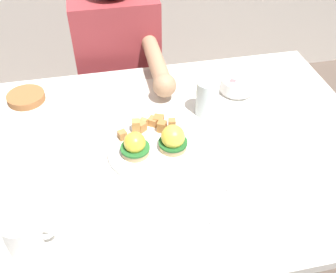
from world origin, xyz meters
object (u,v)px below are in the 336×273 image
at_px(eggs_benedict_plate, 154,145).
at_px(fork, 225,200).
at_px(fruit_bowl, 237,85).
at_px(diner_person, 120,69).
at_px(water_glass_near, 207,100).
at_px(side_plate, 27,100).
at_px(coffee_mug, 24,234).
at_px(dining_table, 177,170).

relative_size(eggs_benedict_plate, fork, 2.07).
bearing_deg(fruit_bowl, diner_person, 134.86).
bearing_deg(fork, water_glass_near, 81.80).
bearing_deg(water_glass_near, side_plate, 163.28).
xyz_separation_m(water_glass_near, side_plate, (-0.58, 0.17, -0.04)).
relative_size(fruit_bowl, water_glass_near, 1.00).
xyz_separation_m(fruit_bowl, coffee_mug, (-0.68, -0.49, 0.02)).
xyz_separation_m(dining_table, water_glass_near, (0.13, 0.13, 0.16)).
bearing_deg(diner_person, eggs_benedict_plate, -86.45).
bearing_deg(water_glass_near, fruit_bowl, 33.90).
height_order(dining_table, water_glass_near, water_glass_near).
bearing_deg(dining_table, water_glass_near, 46.97).
distance_m(eggs_benedict_plate, water_glass_near, 0.25).
bearing_deg(water_glass_near, eggs_benedict_plate, -143.86).
bearing_deg(fruit_bowl, fork, -112.57).
bearing_deg(water_glass_near, diner_person, 116.79).
distance_m(water_glass_near, diner_person, 0.54).
relative_size(fruit_bowl, fork, 0.92).
bearing_deg(coffee_mug, diner_person, 70.59).
bearing_deg(eggs_benedict_plate, water_glass_near, 36.14).
distance_m(fork, diner_person, 0.85).
distance_m(fruit_bowl, side_plate, 0.72).
height_order(fruit_bowl, water_glass_near, water_glass_near).
xyz_separation_m(coffee_mug, diner_person, (0.31, 0.87, -0.14)).
height_order(dining_table, diner_person, diner_person).
xyz_separation_m(coffee_mug, water_glass_near, (0.54, 0.40, 0.00)).
distance_m(side_plate, diner_person, 0.46).
height_order(fruit_bowl, side_plate, fruit_bowl).
bearing_deg(eggs_benedict_plate, diner_person, 93.55).
relative_size(eggs_benedict_plate, diner_person, 0.24).
height_order(eggs_benedict_plate, fruit_bowl, eggs_benedict_plate).
bearing_deg(eggs_benedict_plate, side_plate, 140.05).
distance_m(dining_table, eggs_benedict_plate, 0.15).
relative_size(water_glass_near, side_plate, 0.60).
relative_size(dining_table, side_plate, 6.00).
height_order(eggs_benedict_plate, side_plate, eggs_benedict_plate).
xyz_separation_m(dining_table, diner_person, (-0.11, 0.60, 0.02)).
xyz_separation_m(coffee_mug, fork, (0.49, 0.04, -0.05)).
xyz_separation_m(eggs_benedict_plate, water_glass_near, (0.20, 0.14, 0.03)).
bearing_deg(fruit_bowl, water_glass_near, -146.10).
bearing_deg(fork, coffee_mug, -175.57).
bearing_deg(coffee_mug, fork, 4.43).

